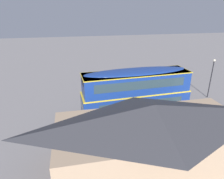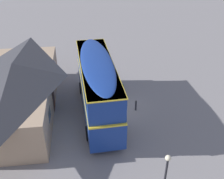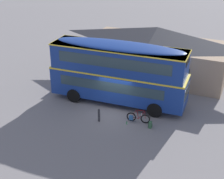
{
  "view_description": "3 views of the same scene",
  "coord_description": "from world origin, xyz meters",
  "px_view_note": "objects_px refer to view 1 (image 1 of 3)",
  "views": [
    {
      "loc": [
        5.54,
        18.47,
        10.09
      ],
      "look_at": [
        1.66,
        -0.37,
        2.27
      ],
      "focal_mm": 32.46,
      "sensor_mm": 36.0,
      "label": 1
    },
    {
      "loc": [
        -18.51,
        2.48,
        13.56
      ],
      "look_at": [
        0.99,
        0.15,
        1.35
      ],
      "focal_mm": 42.86,
      "sensor_mm": 36.0,
      "label": 2
    },
    {
      "loc": [
        8.73,
        -19.92,
        12.35
      ],
      "look_at": [
        -0.45,
        0.65,
        1.41
      ],
      "focal_mm": 53.87,
      "sensor_mm": 36.0,
      "label": 3
    }
  ],
  "objects_px": {
    "double_decker_bus": "(136,91)",
    "kerb_bollard": "(127,98)",
    "backpack_on_ground": "(97,105)",
    "touring_bicycle": "(107,105)",
    "street_lamp": "(212,74)",
    "water_bottle_green_metal": "(111,104)"
  },
  "relations": [
    {
      "from": "double_decker_bus",
      "to": "kerb_bollard",
      "type": "bearing_deg",
      "value": -92.01
    },
    {
      "from": "double_decker_bus",
      "to": "backpack_on_ground",
      "type": "bearing_deg",
      "value": -36.23
    },
    {
      "from": "touring_bicycle",
      "to": "street_lamp",
      "type": "relative_size",
      "value": 0.36
    },
    {
      "from": "touring_bicycle",
      "to": "backpack_on_ground",
      "type": "xyz_separation_m",
      "value": [
        1.05,
        -0.32,
        -0.12
      ]
    },
    {
      "from": "backpack_on_ground",
      "to": "street_lamp",
      "type": "distance_m",
      "value": 13.69
    },
    {
      "from": "touring_bicycle",
      "to": "kerb_bollard",
      "type": "bearing_deg",
      "value": -158.88
    },
    {
      "from": "touring_bicycle",
      "to": "backpack_on_ground",
      "type": "height_order",
      "value": "touring_bicycle"
    },
    {
      "from": "double_decker_bus",
      "to": "water_bottle_green_metal",
      "type": "xyz_separation_m",
      "value": [
        1.84,
        -2.78,
        -2.54
      ]
    },
    {
      "from": "backpack_on_ground",
      "to": "water_bottle_green_metal",
      "type": "distance_m",
      "value": 1.64
    },
    {
      "from": "double_decker_bus",
      "to": "kerb_bollard",
      "type": "distance_m",
      "value": 3.83
    },
    {
      "from": "backpack_on_ground",
      "to": "street_lamp",
      "type": "relative_size",
      "value": 0.11
    },
    {
      "from": "double_decker_bus",
      "to": "water_bottle_green_metal",
      "type": "bearing_deg",
      "value": -56.54
    },
    {
      "from": "backpack_on_ground",
      "to": "street_lamp",
      "type": "height_order",
      "value": "street_lamp"
    },
    {
      "from": "double_decker_bus",
      "to": "water_bottle_green_metal",
      "type": "relative_size",
      "value": 45.59
    },
    {
      "from": "backpack_on_ground",
      "to": "kerb_bollard",
      "type": "relative_size",
      "value": 0.51
    },
    {
      "from": "touring_bicycle",
      "to": "water_bottle_green_metal",
      "type": "relative_size",
      "value": 7.29
    },
    {
      "from": "street_lamp",
      "to": "kerb_bollard",
      "type": "height_order",
      "value": "street_lamp"
    },
    {
      "from": "water_bottle_green_metal",
      "to": "kerb_bollard",
      "type": "bearing_deg",
      "value": -168.53
    },
    {
      "from": "backpack_on_ground",
      "to": "water_bottle_green_metal",
      "type": "height_order",
      "value": "backpack_on_ground"
    },
    {
      "from": "water_bottle_green_metal",
      "to": "kerb_bollard",
      "type": "distance_m",
      "value": 2.03
    },
    {
      "from": "backpack_on_ground",
      "to": "street_lamp",
      "type": "bearing_deg",
      "value": 179.96
    },
    {
      "from": "kerb_bollard",
      "to": "double_decker_bus",
      "type": "bearing_deg",
      "value": 87.99
    }
  ]
}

